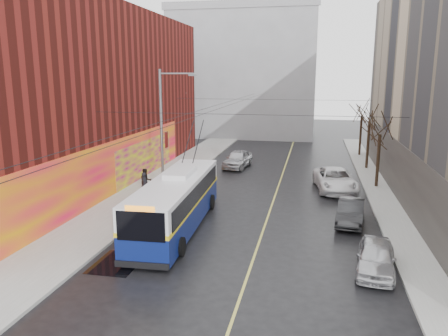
# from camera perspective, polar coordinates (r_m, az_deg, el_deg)

# --- Properties ---
(ground) EXTENTS (140.00, 140.00, 0.00)m
(ground) POSITION_cam_1_polar(r_m,az_deg,el_deg) (20.90, -0.59, -12.24)
(ground) COLOR black
(ground) RESTS_ON ground
(sidewalk_left) EXTENTS (4.00, 60.00, 0.15)m
(sidewalk_left) POSITION_cam_1_polar(r_m,az_deg,el_deg) (34.00, -9.50, -2.65)
(sidewalk_left) COLOR gray
(sidewalk_left) RESTS_ON ground
(sidewalk_right) EXTENTS (2.00, 60.00, 0.15)m
(sidewalk_right) POSITION_cam_1_polar(r_m,az_deg,el_deg) (32.16, 20.13, -4.08)
(sidewalk_right) COLOR gray
(sidewalk_right) RESTS_ON ground
(lane_line) EXTENTS (0.12, 50.00, 0.01)m
(lane_line) POSITION_cam_1_polar(r_m,az_deg,el_deg) (33.83, 6.97, -2.77)
(lane_line) COLOR #BFB74C
(lane_line) RESTS_ON ground
(building_left) EXTENTS (12.11, 36.00, 14.00)m
(building_left) POSITION_cam_1_polar(r_m,az_deg,el_deg) (38.32, -20.12, 8.91)
(building_left) COLOR #601913
(building_left) RESTS_ON ground
(building_far) EXTENTS (20.50, 12.10, 18.00)m
(building_far) POSITION_cam_1_polar(r_m,az_deg,el_deg) (64.40, 2.78, 12.39)
(building_far) COLOR gray
(building_far) RESTS_ON ground
(streetlight_pole) EXTENTS (2.65, 0.60, 9.00)m
(streetlight_pole) POSITION_cam_1_polar(r_m,az_deg,el_deg) (30.62, -7.90, 4.89)
(streetlight_pole) COLOR slate
(streetlight_pole) RESTS_ON ground
(catenary_wires) EXTENTS (18.00, 60.00, 0.22)m
(catenary_wires) POSITION_cam_1_polar(r_m,az_deg,el_deg) (34.12, 0.51, 8.09)
(catenary_wires) COLOR black
(tree_near) EXTENTS (3.20, 3.20, 6.40)m
(tree_near) POSITION_cam_1_polar(r_m,az_deg,el_deg) (35.15, 19.80, 5.42)
(tree_near) COLOR black
(tree_near) RESTS_ON ground
(tree_mid) EXTENTS (3.20, 3.20, 6.68)m
(tree_mid) POSITION_cam_1_polar(r_m,az_deg,el_deg) (42.04, 18.54, 6.86)
(tree_mid) COLOR black
(tree_mid) RESTS_ON ground
(tree_far) EXTENTS (3.20, 3.20, 6.57)m
(tree_far) POSITION_cam_1_polar(r_m,az_deg,el_deg) (48.99, 17.61, 7.43)
(tree_far) COLOR black
(tree_far) RESTS_ON ground
(puddle) EXTENTS (2.07, 2.75, 0.01)m
(puddle) POSITION_cam_1_polar(r_m,az_deg,el_deg) (21.43, -13.74, -11.96)
(puddle) COLOR black
(puddle) RESTS_ON ground
(pigeons_flying) EXTENTS (4.17, 2.84, 1.15)m
(pigeons_flying) POSITION_cam_1_polar(r_m,az_deg,el_deg) (29.96, -1.15, 8.94)
(pigeons_flying) COLOR slate
(trolleybus) EXTENTS (3.16, 11.99, 5.63)m
(trolleybus) POSITION_cam_1_polar(r_m,az_deg,el_deg) (24.96, -6.22, -4.39)
(trolleybus) COLOR #0B1752
(trolleybus) RESTS_ON ground
(parked_car_a) EXTENTS (2.15, 4.24, 1.38)m
(parked_car_a) POSITION_cam_1_polar(r_m,az_deg,el_deg) (20.84, 19.21, -10.95)
(parked_car_a) COLOR #B9BABE
(parked_car_a) RESTS_ON ground
(parked_car_b) EXTENTS (2.00, 4.38, 1.39)m
(parked_car_b) POSITION_cam_1_polar(r_m,az_deg,el_deg) (26.91, 16.22, -5.53)
(parked_car_b) COLOR #28292B
(parked_car_b) RESTS_ON ground
(parked_car_c) EXTENTS (3.55, 6.28, 1.66)m
(parked_car_c) POSITION_cam_1_polar(r_m,az_deg,el_deg) (34.18, 14.30, -1.48)
(parked_car_c) COLOR white
(parked_car_c) RESTS_ON ground
(following_car) EXTENTS (2.57, 5.03, 1.64)m
(following_car) POSITION_cam_1_polar(r_m,az_deg,el_deg) (41.34, 1.79, 1.19)
(following_car) COLOR #ACADB1
(following_car) RESTS_ON ground
(pedestrian_a) EXTENTS (0.46, 0.65, 1.69)m
(pedestrian_a) POSITION_cam_1_polar(r_m,az_deg,el_deg) (31.59, -10.31, -2.09)
(pedestrian_a) COLOR black
(pedestrian_a) RESTS_ON sidewalk_left
(pedestrian_b) EXTENTS (1.16, 1.13, 1.88)m
(pedestrian_b) POSITION_cam_1_polar(r_m,az_deg,el_deg) (31.96, -10.17, -1.74)
(pedestrian_b) COLOR black
(pedestrian_b) RESTS_ON sidewalk_left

